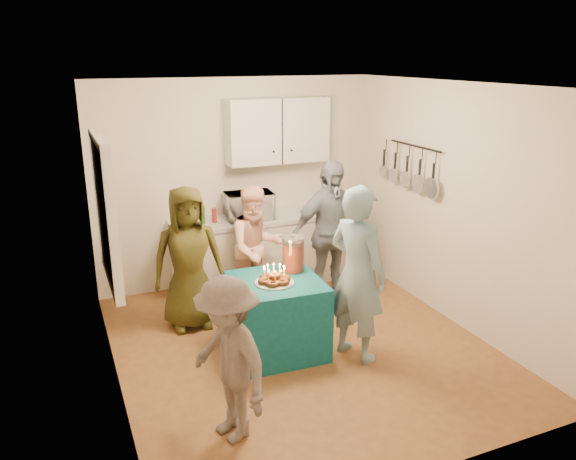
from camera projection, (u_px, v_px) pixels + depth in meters
name	position (u px, v px, depth m)	size (l,w,h in m)	color
floor	(301.00, 346.00, 5.74)	(4.00, 4.00, 0.00)	brown
ceiling	(304.00, 85.00, 4.96)	(4.00, 4.00, 0.00)	white
back_wall	(237.00, 183.00, 7.11)	(3.60, 3.60, 0.00)	silver
left_wall	(106.00, 250.00, 4.68)	(4.00, 4.00, 0.00)	silver
right_wall	(455.00, 206.00, 6.03)	(4.00, 4.00, 0.00)	silver
window_night	(103.00, 212.00, 4.88)	(0.04, 1.00, 1.20)	black
counter	(261.00, 253.00, 7.18)	(2.20, 0.58, 0.86)	white
countertop	(260.00, 219.00, 7.04)	(2.24, 0.62, 0.05)	beige
upper_cabinet	(278.00, 131.00, 6.97)	(1.30, 0.30, 0.80)	white
pot_rack	(412.00, 167.00, 6.52)	(0.12, 1.00, 0.60)	black
microwave	(249.00, 205.00, 6.93)	(0.58, 0.39, 0.32)	white
party_table	(277.00, 316.00, 5.56)	(0.85, 0.85, 0.76)	#0E5663
donut_cake	(274.00, 274.00, 5.35)	(0.38, 0.38, 0.18)	#381C0C
punch_jar	(293.00, 255.00, 5.64)	(0.22, 0.22, 0.34)	red
man_birthday	(357.00, 274.00, 5.32)	(0.63, 0.42, 1.73)	#7A9EB2
woman_back_left	(188.00, 258.00, 5.96)	(0.77, 0.50, 1.57)	brown
woman_back_center	(257.00, 248.00, 6.44)	(0.71, 0.55, 1.46)	#FF9985
woman_back_right	(329.00, 233.00, 6.55)	(1.01, 0.42, 1.72)	#0F1B32
child_near_left	(228.00, 360.00, 4.21)	(0.86, 0.49, 1.33)	#584B46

